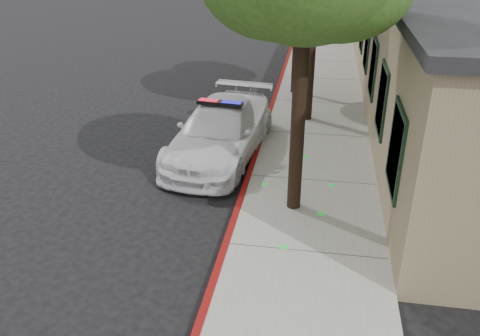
% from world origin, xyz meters
% --- Properties ---
extents(ground, '(120.00, 120.00, 0.00)m').
position_xyz_m(ground, '(0.00, 0.00, 0.00)').
color(ground, black).
rests_on(ground, ground).
extents(sidewalk, '(3.20, 60.00, 0.15)m').
position_xyz_m(sidewalk, '(1.60, 3.00, 0.07)').
color(sidewalk, gray).
rests_on(sidewalk, ground).
extents(red_curb, '(0.14, 60.00, 0.16)m').
position_xyz_m(red_curb, '(0.06, 3.00, 0.08)').
color(red_curb, maroon).
rests_on(red_curb, ground).
extents(police_car, '(2.64, 5.28, 1.59)m').
position_xyz_m(police_car, '(-0.92, 4.33, 0.74)').
color(police_car, white).
rests_on(police_car, ground).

